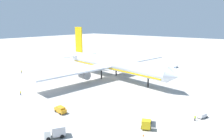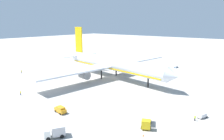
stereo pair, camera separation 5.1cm
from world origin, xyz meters
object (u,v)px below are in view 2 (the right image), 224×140
traffic_cone_1 (143,135)px  traffic_cone_2 (28,78)px  ground_worker_1 (21,93)px  traffic_cone_3 (192,70)px  service_van (60,110)px  baggage_cart_1 (202,115)px  airliner (111,64)px  ground_worker_2 (21,72)px  baggage_cart_0 (176,67)px  service_truck_1 (146,121)px  ground_worker_3 (195,118)px  service_truck_0 (55,131)px

traffic_cone_1 → traffic_cone_2: (-71.69, 11.54, 0.00)m
ground_worker_1 → traffic_cone_3: 89.48m
service_van → traffic_cone_2: size_ratio=8.04×
service_van → baggage_cart_1: service_van is taller
airliner → ground_worker_2: bearing=-151.8°
baggage_cart_1 → traffic_cone_1: baggage_cart_1 is taller
airliner → baggage_cart_0: (15.70, 42.62, -6.04)m
service_van → traffic_cone_3: (11.54, 82.51, -0.76)m
traffic_cone_2 → baggage_cart_1: bearing=5.7°
airliner → baggage_cart_1: bearing=-21.1°
service_van → traffic_cone_1: bearing=8.2°
service_truck_1 → ground_worker_2: (-82.19, 10.20, -0.48)m
ground_worker_3 → ground_worker_1: bearing=-161.6°
service_truck_1 → traffic_cone_2: service_truck_1 is taller
airliner → traffic_cone_3: size_ratio=144.15×
airliner → ground_worker_1: bearing=-103.6°
airliner → baggage_cart_0: size_ratio=23.05×
airliner → traffic_cone_2: size_ratio=144.15×
service_truck_0 → baggage_cart_1: size_ratio=1.50×
airliner → baggage_cart_0: airliner is taller
ground_worker_2 → traffic_cone_1: size_ratio=3.22×
ground_worker_1 → service_truck_0: bearing=-16.4°
ground_worker_2 → traffic_cone_3: ground_worker_2 is taller
baggage_cart_0 → traffic_cone_1: (25.40, -81.01, -0.51)m
service_truck_1 → traffic_cone_1: size_ratio=11.61×
ground_worker_2 → ground_worker_3: (91.20, 0.94, -0.09)m
service_truck_0 → service_van: bearing=137.2°
service_truck_1 → traffic_cone_3: service_truck_1 is taller
baggage_cart_1 → baggage_cart_0: bearing=118.5°
ground_worker_2 → traffic_cone_2: ground_worker_2 is taller
traffic_cone_1 → service_truck_1: bearing=112.8°
service_truck_1 → service_van: (-24.49, -8.87, -0.36)m
service_truck_0 → ground_worker_3: 37.59m
baggage_cart_0 → airliner: bearing=-110.2°
baggage_cart_0 → traffic_cone_1: 84.90m
traffic_cone_2 → traffic_cone_1: bearing=-9.1°
service_truck_1 → traffic_cone_1: (2.11, -5.02, -1.11)m
baggage_cart_0 → service_truck_0: bearing=-84.5°
service_truck_1 → baggage_cart_1: service_truck_1 is taller
traffic_cone_1 → traffic_cone_3: 80.09m
traffic_cone_2 → ground_worker_2: bearing=163.7°
service_van → baggage_cart_0: size_ratio=1.28×
service_truck_0 → baggage_cart_0: bearing=95.5°
baggage_cart_1 → ground_worker_2: 92.36m
airliner → baggage_cart_1: airliner is taller
baggage_cart_0 → traffic_cone_2: bearing=-123.7°
service_truck_0 → ground_worker_2: size_ratio=3.05×
airliner → ground_worker_3: 53.25m
baggage_cart_0 → traffic_cone_1: baggage_cart_0 is taller
service_van → ground_worker_3: 39.02m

